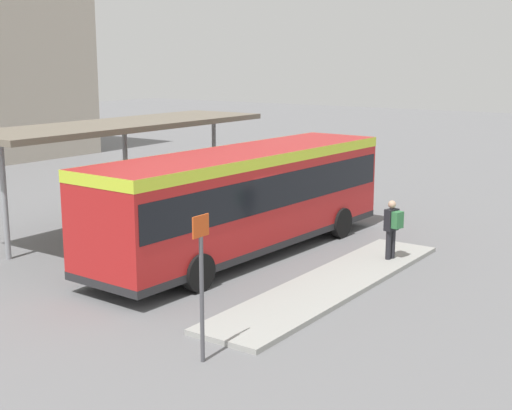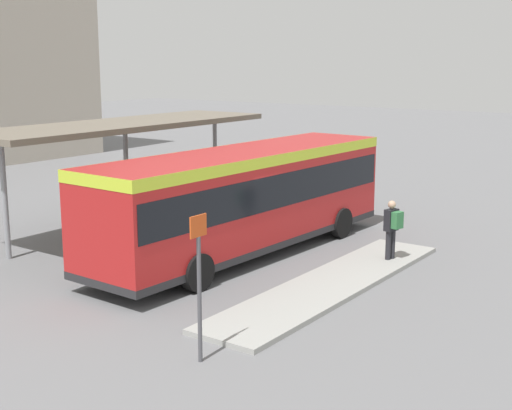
{
  "view_description": "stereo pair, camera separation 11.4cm",
  "coord_description": "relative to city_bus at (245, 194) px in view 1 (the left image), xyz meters",
  "views": [
    {
      "loc": [
        -16.12,
        -11.73,
        5.54
      ],
      "look_at": [
        0.54,
        0.0,
        1.36
      ],
      "focal_mm": 50.0,
      "sensor_mm": 36.0,
      "label": 1
    },
    {
      "loc": [
        -16.05,
        -11.82,
        5.54
      ],
      "look_at": [
        0.54,
        0.0,
        1.36
      ],
      "focal_mm": 50.0,
      "sensor_mm": 36.0,
      "label": 2
    }
  ],
  "objects": [
    {
      "name": "bicycle_blue",
      "position": [
        9.56,
        2.22,
        -1.43
      ],
      "size": [
        0.48,
        1.58,
        0.68
      ],
      "rotation": [
        0.0,
        0.0,
        1.5
      ],
      "color": "black",
      "rests_on": "ground_plane"
    },
    {
      "name": "bicycle_green",
      "position": [
        9.53,
        3.86,
        -1.41
      ],
      "size": [
        0.48,
        1.65,
        0.71
      ],
      "rotation": [
        0.0,
        0.0,
        1.52
      ],
      "color": "black",
      "rests_on": "ground_plane"
    },
    {
      "name": "potted_planter_near_shelter",
      "position": [
        -0.33,
        2.79,
        -1.12
      ],
      "size": [
        0.91,
        0.91,
        1.27
      ],
      "color": "slate",
      "rests_on": "ground_plane"
    },
    {
      "name": "station_shelter",
      "position": [
        0.39,
        5.16,
        1.6
      ],
      "size": [
        11.01,
        3.18,
        3.53
      ],
      "color": "#706656",
      "rests_on": "ground_plane"
    },
    {
      "name": "pedestrian_waiting",
      "position": [
        1.55,
        -3.86,
        -0.71
      ],
      "size": [
        0.44,
        0.48,
        1.64
      ],
      "rotation": [
        0.0,
        0.0,
        1.34
      ],
      "color": "#232328",
      "rests_on": "curb_island"
    },
    {
      "name": "bicycle_orange",
      "position": [
        9.71,
        3.03,
        -1.41
      ],
      "size": [
        0.48,
        1.66,
        0.72
      ],
      "rotation": [
        0.0,
        0.0,
        -1.51
      ],
      "color": "black",
      "rests_on": "ground_plane"
    },
    {
      "name": "city_bus",
      "position": [
        0.0,
        0.0,
        0.0
      ],
      "size": [
        10.94,
        2.96,
        3.02
      ],
      "rotation": [
        0.0,
        0.0,
        -0.04
      ],
      "color": "red",
      "rests_on": "ground_plane"
    },
    {
      "name": "ground_plane",
      "position": [
        -0.01,
        0.0,
        -1.77
      ],
      "size": [
        120.0,
        120.0,
        0.0
      ],
      "primitive_type": "plane",
      "color": "slate"
    },
    {
      "name": "platform_sign",
      "position": [
        -6.53,
        -3.75,
        -0.21
      ],
      "size": [
        0.44,
        0.08,
        2.8
      ],
      "color": "#4C4C51",
      "rests_on": "ground_plane"
    },
    {
      "name": "curb_island",
      "position": [
        -1.17,
        -3.52,
        -1.71
      ],
      "size": [
        9.14,
        1.8,
        0.12
      ],
      "color": "#9E9E99",
      "rests_on": "ground_plane"
    }
  ]
}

